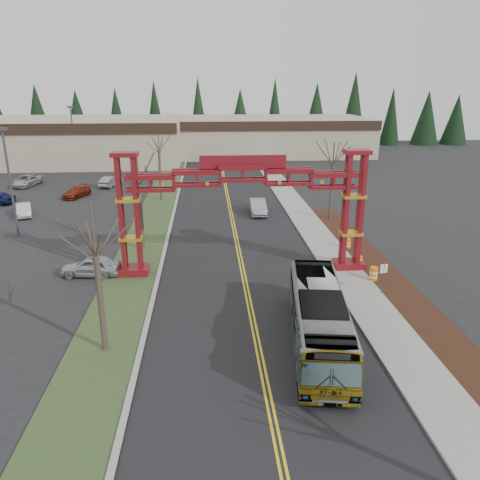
{
  "coord_description": "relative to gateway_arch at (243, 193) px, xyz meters",
  "views": [
    {
      "loc": [
        -2.5,
        -14.13,
        13.23
      ],
      "look_at": [
        -0.48,
        14.16,
        3.76
      ],
      "focal_mm": 35.0,
      "sensor_mm": 36.0,
      "label": 1
    }
  ],
  "objects": [
    {
      "name": "street_sign",
      "position": [
        8.81,
        -4.76,
        -4.41
      ],
      "size": [
        0.5,
        0.11,
        2.18
      ],
      "color": "#3F3F44",
      "rests_on": "ground"
    },
    {
      "name": "barrel_north",
      "position": [
        9.21,
        4.35,
        -5.52
      ],
      "size": [
        0.5,
        0.5,
        0.93
      ],
      "color": "orange",
      "rests_on": "ground"
    },
    {
      "name": "transit_bus",
      "position": [
        3.2,
        -10.53,
        -4.43
      ],
      "size": [
        4.1,
        11.37,
        3.1
      ],
      "primitive_type": "imported",
      "rotation": [
        0.0,
        0.0,
        -0.14
      ],
      "color": "#96989D",
      "rests_on": "ground"
    },
    {
      "name": "parked_car_mid_a",
      "position": [
        -18.53,
        25.47,
        -5.34
      ],
      "size": [
        3.25,
        4.76,
        1.28
      ],
      "primitive_type": "imported",
      "rotation": [
        0.0,
        0.0,
        -0.37
      ],
      "color": "maroon",
      "rests_on": "ground"
    },
    {
      "name": "gateway_arch",
      "position": [
        0.0,
        0.0,
        0.0
      ],
      "size": [
        18.2,
        1.6,
        8.9
      ],
      "color": "#5F0D0C",
      "rests_on": "ground"
    },
    {
      "name": "bare_tree_median_near",
      "position": [
        -8.0,
        -10.29,
        -0.16
      ],
      "size": [
        3.09,
        3.09,
        7.9
      ],
      "color": "#382D26",
      "rests_on": "ground"
    },
    {
      "name": "parked_car_near_a",
      "position": [
        -11.0,
        0.0,
        -5.25
      ],
      "size": [
        4.43,
        2.16,
        1.46
      ],
      "primitive_type": "imported",
      "rotation": [
        0.0,
        0.0,
        4.61
      ],
      "color": "#B4BABC",
      "rests_on": "ground"
    },
    {
      "name": "barrel_south",
      "position": [
        9.04,
        -2.49,
        -5.45
      ],
      "size": [
        0.58,
        0.58,
        1.07
      ],
      "color": "orange",
      "rests_on": "ground"
    },
    {
      "name": "parked_car_far_a",
      "position": [
        -15.54,
        31.58,
        -5.28
      ],
      "size": [
        2.8,
        4.54,
        1.41
      ],
      "primitive_type": "imported",
      "rotation": [
        0.0,
        0.0,
        2.81
      ],
      "color": "#94979B",
      "rests_on": "ground"
    },
    {
      "name": "lane_line_left",
      "position": [
        -0.12,
        7.0,
        -5.96
      ],
      "size": [
        0.12,
        100.0,
        0.01
      ],
      "primitive_type": "cube",
      "color": "yellow",
      "rests_on": "road"
    },
    {
      "name": "barrel_mid",
      "position": [
        8.87,
        0.19,
        -5.54
      ],
      "size": [
        0.48,
        0.48,
        0.89
      ],
      "color": "orange",
      "rests_on": "ground"
    },
    {
      "name": "grass_median",
      "position": [
        -8.0,
        7.0,
        -5.94
      ],
      "size": [
        4.0,
        110.0,
        0.08
      ],
      "primitive_type": "cube",
      "color": "#314924",
      "rests_on": "ground"
    },
    {
      "name": "bare_tree_right_far",
      "position": [
        10.0,
        13.36,
        -0.33
      ],
      "size": [
        3.37,
        3.37,
        7.91
      ],
      "color": "#382D26",
      "rests_on": "ground"
    },
    {
      "name": "conifer_treeline",
      "position": [
        0.25,
        74.0,
        0.5
      ],
      "size": [
        116.1,
        5.6,
        13.0
      ],
      "color": "black",
      "rests_on": "ground"
    },
    {
      "name": "lane_line_right",
      "position": [
        0.12,
        7.0,
        -5.96
      ],
      "size": [
        0.12,
        100.0,
        0.01
      ],
      "primitive_type": "cube",
      "color": "yellow",
      "rests_on": "road"
    },
    {
      "name": "curb_right",
      "position": [
        6.15,
        7.0,
        -5.91
      ],
      "size": [
        0.3,
        110.0,
        0.15
      ],
      "primitive_type": "cube",
      "color": "#9B9C97",
      "rests_on": "ground"
    },
    {
      "name": "retail_building_east",
      "position": [
        10.0,
        61.95,
        -2.47
      ],
      "size": [
        38.0,
        20.3,
        7.0
      ],
      "color": "tan",
      "rests_on": "ground"
    },
    {
      "name": "bare_tree_median_far",
      "position": [
        -8.0,
        23.15,
        -0.11
      ],
      "size": [
        2.92,
        2.92,
        7.85
      ],
      "color": "#382D26",
      "rests_on": "ground"
    },
    {
      "name": "ground",
      "position": [
        -0.0,
        -18.0,
        -5.98
      ],
      "size": [
        200.0,
        200.0,
        0.0
      ],
      "primitive_type": "plane",
      "color": "black",
      "rests_on": "ground"
    },
    {
      "name": "landscape_strip",
      "position": [
        10.2,
        -8.0,
        -5.92
      ],
      "size": [
        2.6,
        50.0,
        0.12
      ],
      "primitive_type": "cube",
      "color": "black",
      "rests_on": "ground"
    },
    {
      "name": "light_pole_far",
      "position": [
        -23.09,
        43.62,
        -0.17
      ],
      "size": [
        0.87,
        0.44,
        10.06
      ],
      "color": "#3F3F44",
      "rests_on": "ground"
    },
    {
      "name": "light_pole_near",
      "position": [
        -19.85,
        9.95,
        -0.36
      ],
      "size": [
        0.84,
        0.42,
        9.72
      ],
      "color": "#3F3F44",
      "rests_on": "ground"
    },
    {
      "name": "road",
      "position": [
        -0.0,
        7.0,
        -5.97
      ],
      "size": [
        12.0,
        110.0,
        0.02
      ],
      "primitive_type": "cube",
      "color": "black",
      "rests_on": "ground"
    },
    {
      "name": "curb_left",
      "position": [
        -6.15,
        7.0,
        -5.91
      ],
      "size": [
        0.3,
        110.0,
        0.15
      ],
      "primitive_type": "cube",
      "color": "#9B9C97",
      "rests_on": "ground"
    },
    {
      "name": "parked_car_far_b",
      "position": [
        -27.07,
        32.8,
        -5.24
      ],
      "size": [
        3.26,
        5.64,
        1.48
      ],
      "primitive_type": "imported",
      "rotation": [
        0.0,
        0.0,
        -0.16
      ],
      "color": "#B8B8B8",
      "rests_on": "ground"
    },
    {
      "name": "sidewalk_right",
      "position": [
        7.6,
        7.0,
        -5.91
      ],
      "size": [
        2.6,
        110.0,
        0.14
      ],
      "primitive_type": "cube",
      "color": "gray",
      "rests_on": "ground"
    },
    {
      "name": "parked_car_near_b",
      "position": [
        -21.83,
        17.05,
        -5.32
      ],
      "size": [
        2.74,
        4.24,
        1.32
      ],
      "primitive_type": "imported",
      "rotation": [
        0.0,
        0.0,
        0.37
      ],
      "color": "white",
      "rests_on": "ground"
    },
    {
      "name": "retail_building_west",
      "position": [
        -30.0,
        53.96,
        -2.22
      ],
      "size": [
        46.0,
        22.3,
        7.5
      ],
      "color": "tan",
      "rests_on": "ground"
    },
    {
      "name": "bare_tree_median_mid",
      "position": [
        -8.0,
        5.47,
        -0.18
      ],
      "size": [
        3.52,
        3.52,
        8.15
      ],
      "color": "#382D26",
      "rests_on": "ground"
    },
    {
      "name": "silver_sedan",
      "position": [
        2.86,
        16.17,
        -5.2
      ],
      "size": [
        1.66,
        4.75,
        1.56
      ],
      "primitive_type": "imported",
      "rotation": [
        0.0,
        0.0,
        -0.0
      ],
      "color": "#A5A8AD",
      "rests_on": "ground"
    }
  ]
}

